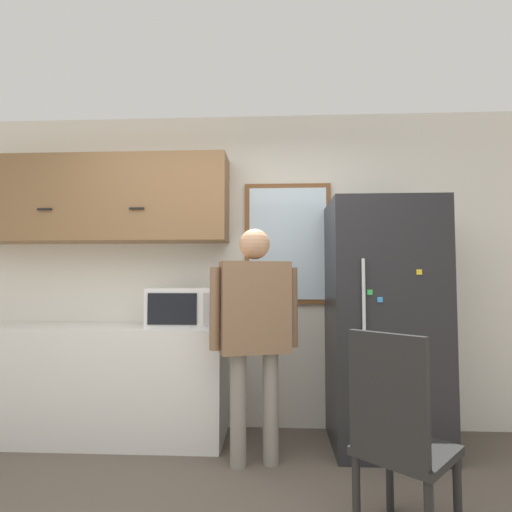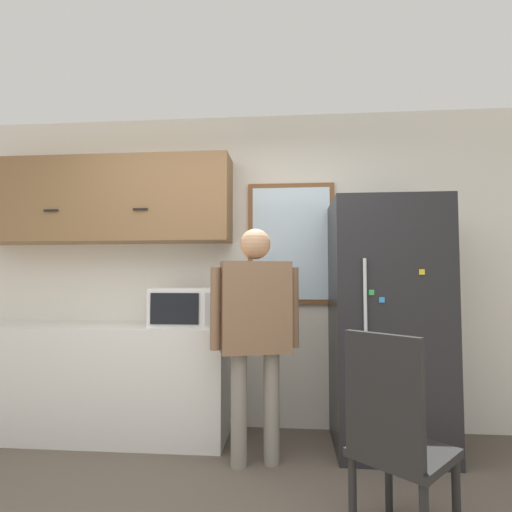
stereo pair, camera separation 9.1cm
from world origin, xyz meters
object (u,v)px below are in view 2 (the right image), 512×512
object	(u,v)px
microwave	(187,307)
chair	(394,434)
person	(255,319)
refrigerator	(387,323)

from	to	relation	value
microwave	chair	xyz separation A→B (m)	(1.30, -1.19, -0.50)
microwave	person	bearing A→B (deg)	-32.92
microwave	refrigerator	bearing A→B (deg)	-1.42
microwave	person	xyz separation A→B (m)	(0.58, -0.38, -0.05)
microwave	refrigerator	size ratio (longest dim) A/B	0.29
chair	person	bearing A→B (deg)	-6.46
person	microwave	bearing A→B (deg)	131.30
refrigerator	chair	world-z (taller)	refrigerator
microwave	person	size ratio (longest dim) A/B	0.33
chair	refrigerator	bearing A→B (deg)	-60.30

